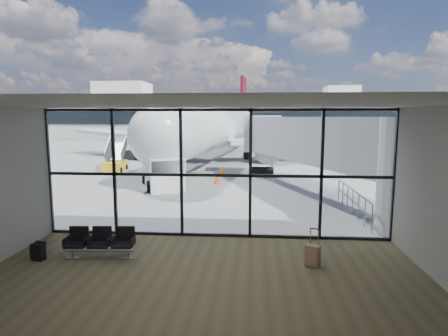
# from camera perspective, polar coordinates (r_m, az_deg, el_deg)

# --- Properties ---
(ground) EXTENTS (220.00, 220.00, 0.00)m
(ground) POSITION_cam_1_polar(r_m,az_deg,el_deg) (52.90, 3.12, 3.23)
(ground) COLOR slate
(ground) RESTS_ON ground
(lounge_shell) EXTENTS (12.02, 8.01, 4.51)m
(lounge_shell) POSITION_cam_1_polar(r_m,az_deg,el_deg) (8.17, -4.71, -3.17)
(lounge_shell) COLOR brown
(lounge_shell) RESTS_ON ground
(glass_curtain_wall) EXTENTS (12.10, 0.12, 4.50)m
(glass_curtain_wall) POSITION_cam_1_polar(r_m,az_deg,el_deg) (12.93, -1.28, -0.90)
(glass_curtain_wall) COLOR white
(glass_curtain_wall) RESTS_ON ground
(jet_bridge) EXTENTS (8.00, 16.50, 4.33)m
(jet_bridge) POSITION_cam_1_polar(r_m,az_deg,el_deg) (20.16, 14.84, 3.44)
(jet_bridge) COLOR #ABAFB1
(jet_bridge) RESTS_ON ground
(apron_railing) EXTENTS (0.06, 5.46, 1.11)m
(apron_railing) POSITION_cam_1_polar(r_m,az_deg,el_deg) (17.13, 19.03, -4.36)
(apron_railing) COLOR gray
(apron_railing) RESTS_ON ground
(far_terminal) EXTENTS (80.00, 12.20, 11.00)m
(far_terminal) POSITION_cam_1_polar(r_m,az_deg,el_deg) (74.71, 3.12, 7.79)
(far_terminal) COLOR #ADACA8
(far_terminal) RESTS_ON ground
(tree_0) EXTENTS (4.95, 4.95, 7.12)m
(tree_0) POSITION_cam_1_polar(r_m,az_deg,el_deg) (96.54, -24.33, 7.37)
(tree_0) COLOR #382619
(tree_0) RESTS_ON ground
(tree_1) EXTENTS (5.61, 5.61, 8.07)m
(tree_1) POSITION_cam_1_polar(r_m,az_deg,el_deg) (93.82, -21.11, 7.93)
(tree_1) COLOR #382619
(tree_1) RESTS_ON ground
(tree_2) EXTENTS (6.27, 6.27, 9.03)m
(tree_2) POSITION_cam_1_polar(r_m,az_deg,el_deg) (91.41, -17.70, 8.48)
(tree_2) COLOR #382619
(tree_2) RESTS_ON ground
(tree_3) EXTENTS (4.95, 4.95, 7.12)m
(tree_3) POSITION_cam_1_polar(r_m,az_deg,el_deg) (89.32, -14.07, 7.84)
(tree_3) COLOR #382619
(tree_3) RESTS_ON ground
(tree_4) EXTENTS (5.61, 5.61, 8.07)m
(tree_4) POSITION_cam_1_polar(r_m,az_deg,el_deg) (87.61, -10.32, 8.36)
(tree_4) COLOR #382619
(tree_4) RESTS_ON ground
(tree_5) EXTENTS (6.27, 6.27, 9.03)m
(tree_5) POSITION_cam_1_polar(r_m,az_deg,el_deg) (86.28, -6.43, 8.86)
(tree_5) COLOR #382619
(tree_5) RESTS_ON ground
(seating_row) EXTENTS (2.05, 0.71, 0.91)m
(seating_row) POSITION_cam_1_polar(r_m,az_deg,el_deg) (12.05, -18.24, -10.47)
(seating_row) COLOR gray
(seating_row) RESTS_ON ground
(backpack) EXTENTS (0.41, 0.40, 0.55)m
(backpack) POSITION_cam_1_polar(r_m,az_deg,el_deg) (12.54, -26.49, -11.34)
(backpack) COLOR black
(backpack) RESTS_ON ground
(suitcase) EXTENTS (0.46, 0.41, 1.09)m
(suitcase) POSITION_cam_1_polar(r_m,az_deg,el_deg) (11.09, 13.34, -12.87)
(suitcase) COLOR #947152
(suitcase) RESTS_ON ground
(airliner) EXTENTS (33.06, 38.45, 9.92)m
(airliner) POSITION_cam_1_polar(r_m,az_deg,el_deg) (38.47, -0.66, 6.04)
(airliner) COLOR silver
(airliner) RESTS_ON ground
(service_van) EXTENTS (3.44, 4.82, 1.92)m
(service_van) POSITION_cam_1_polar(r_m,az_deg,el_deg) (22.69, -9.29, -0.45)
(service_van) COLOR white
(service_van) RESTS_ON ground
(belt_loader) EXTENTS (2.42, 3.83, 1.68)m
(belt_loader) POSITION_cam_1_polar(r_m,az_deg,el_deg) (38.71, -13.04, 2.20)
(belt_loader) COLOR black
(belt_loader) RESTS_ON ground
(mobile_stairs) EXTENTS (1.82, 3.11, 2.10)m
(mobile_stairs) POSITION_cam_1_polar(r_m,az_deg,el_deg) (30.61, -16.32, 0.54)
(mobile_stairs) COLOR gold
(mobile_stairs) RESTS_ON ground
(traffic_cone_a) EXTENTS (0.42, 0.42, 0.60)m
(traffic_cone_a) POSITION_cam_1_polar(r_m,az_deg,el_deg) (28.51, 4.90, -0.13)
(traffic_cone_a) COLOR orange
(traffic_cone_a) RESTS_ON ground
(traffic_cone_b) EXTENTS (0.45, 0.45, 0.64)m
(traffic_cone_b) POSITION_cam_1_polar(r_m,az_deg,el_deg) (23.58, -1.05, -1.71)
(traffic_cone_b) COLOR #E5410C
(traffic_cone_b) RESTS_ON ground
(traffic_cone_c) EXTENTS (0.45, 0.45, 0.64)m
(traffic_cone_c) POSITION_cam_1_polar(r_m,az_deg,el_deg) (27.77, -0.28, -0.27)
(traffic_cone_c) COLOR orange
(traffic_cone_c) RESTS_ON ground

